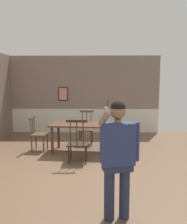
# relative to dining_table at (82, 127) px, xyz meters

# --- Properties ---
(ground_plane) EXTENTS (8.03, 8.03, 0.00)m
(ground_plane) POSITION_rel_dining_table_xyz_m (-0.08, -1.12, -0.68)
(ground_plane) COLOR brown
(room_back_partition) EXTENTS (5.59, 0.17, 2.87)m
(room_back_partition) POSITION_rel_dining_table_xyz_m (-0.09, 2.53, 0.70)
(room_back_partition) COLOR gray
(room_back_partition) RESTS_ON ground_plane
(dining_table) EXTENTS (1.75, 1.00, 0.78)m
(dining_table) POSITION_rel_dining_table_xyz_m (0.00, 0.00, 0.00)
(dining_table) COLOR #4C3323
(dining_table) RESTS_ON ground_plane
(chair_near_window) EXTENTS (0.48, 0.48, 1.04)m
(chair_near_window) POSITION_rel_dining_table_xyz_m (-0.06, -0.82, -0.20)
(chair_near_window) COLOR #2D2319
(chair_near_window) RESTS_ON ground_plane
(chair_by_doorway) EXTENTS (0.46, 0.46, 1.01)m
(chair_by_doorway) POSITION_rel_dining_table_xyz_m (0.06, 0.82, -0.20)
(chair_by_doorway) COLOR #513823
(chair_by_doorway) RESTS_ON ground_plane
(chair_at_table_head) EXTENTS (0.44, 0.44, 0.93)m
(chair_at_table_head) POSITION_rel_dining_table_xyz_m (-1.23, 0.10, -0.21)
(chair_at_table_head) COLOR #513823
(chair_at_table_head) RESTS_ON ground_plane
(person_figure) EXTENTS (0.57, 0.32, 1.62)m
(person_figure) POSITION_rel_dining_table_xyz_m (0.66, -3.04, 0.24)
(person_figure) COLOR #282E49
(person_figure) RESTS_ON ground_plane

